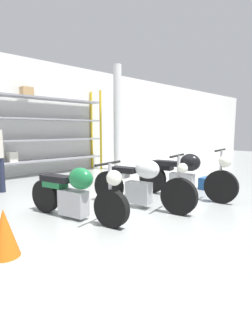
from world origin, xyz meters
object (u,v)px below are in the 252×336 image
object	(u,v)px
toolbox	(208,183)
traffic_cone	(4,233)
motorcycle_black	(185,175)
motorcycle_green	(76,193)
motorcycle_white	(141,184)
shelving_rack	(31,130)

from	to	relation	value
toolbox	traffic_cone	bearing A→B (deg)	-177.91
motorcycle_black	traffic_cone	bearing A→B (deg)	-98.73
motorcycle_green	toolbox	bearing A→B (deg)	70.46
motorcycle_white	toolbox	world-z (taller)	motorcycle_white
motorcycle_black	motorcycle_white	bearing A→B (deg)	-105.85
motorcycle_white	motorcycle_black	size ratio (longest dim) A/B	0.94
shelving_rack	traffic_cone	bearing A→B (deg)	-117.63
shelving_rack	traffic_cone	size ratio (longest dim) A/B	8.63
shelving_rack	toolbox	distance (m)	5.32
motorcycle_white	traffic_cone	xyz separation A→B (m)	(-2.46, -0.21, -0.16)
motorcycle_black	toolbox	distance (m)	1.16
shelving_rack	motorcycle_black	size ratio (longest dim) A/B	2.20
motorcycle_black	toolbox	xyz separation A→B (m)	(1.10, 0.08, -0.34)
shelving_rack	motorcycle_white	distance (m)	4.72
motorcycle_green	traffic_cone	size ratio (longest dim) A/B	3.51
traffic_cone	shelving_rack	bearing A→B (deg)	62.37
toolbox	traffic_cone	xyz separation A→B (m)	(-4.77, -0.17, 0.14)
shelving_rack	motorcycle_green	xyz separation A→B (m)	(-1.26, -4.32, -0.98)
motorcycle_white	toolbox	bearing A→B (deg)	75.01
motorcycle_white	motorcycle_black	distance (m)	1.22
motorcycle_green	toolbox	world-z (taller)	motorcycle_green
toolbox	traffic_cone	world-z (taller)	traffic_cone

